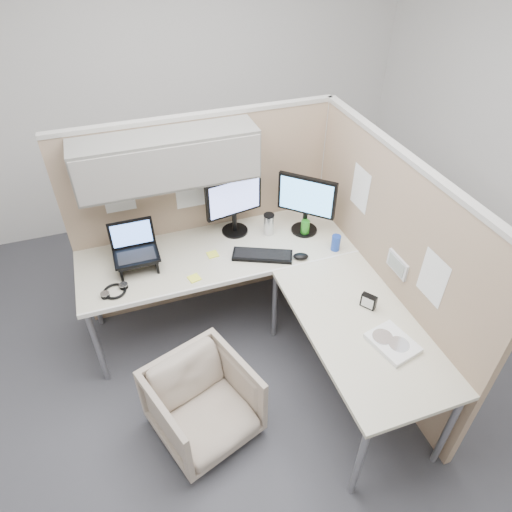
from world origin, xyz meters
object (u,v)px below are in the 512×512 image
object	(u,v)px
desk	(265,284)
monitor_left	(234,201)
office_chair	(203,401)
keyboard	(262,255)

from	to	relation	value
desk	monitor_left	world-z (taller)	monitor_left
office_chair	keyboard	world-z (taller)	keyboard
desk	keyboard	xyz separation A→B (m)	(0.06, 0.24, 0.05)
office_chair	monitor_left	size ratio (longest dim) A/B	1.29
office_chair	keyboard	distance (m)	1.08
office_chair	monitor_left	xyz separation A→B (m)	(0.56, 1.09, 0.70)
monitor_left	keyboard	bearing A→B (deg)	-85.51
desk	monitor_left	xyz separation A→B (m)	(-0.03, 0.60, 0.32)
monitor_left	keyboard	size ratio (longest dim) A/B	1.08
office_chair	desk	bearing A→B (deg)	20.64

